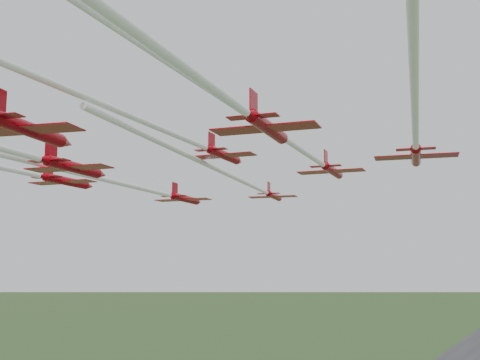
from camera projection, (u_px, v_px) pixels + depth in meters
The scene contains 6 objects.
jet_lead at pixel (243, 182), 87.89m from camera, with size 17.08×67.39×2.54m.
jet_row2_left at pixel (138, 188), 81.37m from camera, with size 12.11×58.61×2.66m.
jet_row2_right at pixel (295, 146), 66.98m from camera, with size 12.91×69.95×2.78m.
jet_row3_mid at pixel (182, 138), 61.53m from camera, with size 8.80×47.19×2.47m.
jet_row3_right at pixel (415, 133), 53.85m from camera, with size 13.90×49.95×2.60m.
jet_row4_right at pixel (224, 96), 44.87m from camera, with size 12.13×52.17×2.96m.
Camera 1 is at (37.35, -69.36, 41.89)m, focal length 45.00 mm.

